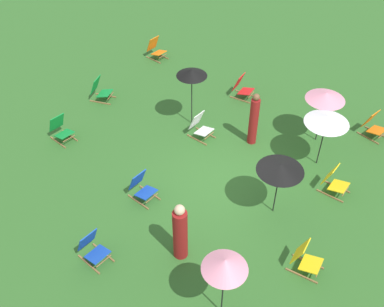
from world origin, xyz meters
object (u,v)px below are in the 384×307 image
Objects in this scene: umbrella_0 at (326,96)px; person_1 at (254,120)px; deckchair_8 at (242,88)px; deckchair_11 at (156,49)px; deckchair_2 at (373,125)px; umbrella_1 at (192,73)px; umbrella_2 at (327,119)px; umbrella_4 at (225,265)px; deckchair_6 at (305,259)px; person_0 at (180,233)px; deckchair_0 at (334,181)px; deckchair_5 at (200,127)px; deckchair_4 at (100,90)px; deckchair_1 at (61,129)px; umbrella_3 at (281,167)px; deckchair_10 at (93,248)px; deckchair_3 at (142,187)px.

person_1 reaches higher than umbrella_0.
deckchair_8 is 4.07m from deckchair_11.
umbrella_1 is at bearing 132.66° from deckchair_2.
umbrella_4 reaches higher than umbrella_2.
umbrella_4 is at bearing 149.53° from deckchair_6.
umbrella_4 reaches higher than person_0.
deckchair_8 is at bearing -16.11° from umbrella_1.
umbrella_0 is at bearing 36.45° from deckchair_0.
person_1 is (0.62, -1.46, 0.46)m from deckchair_5.
umbrella_4 reaches higher than deckchair_4.
deckchair_5 is 6.01m from umbrella_4.
umbrella_0 is 6.51m from umbrella_4.
deckchair_0 is at bearing -83.79° from deckchair_5.
umbrella_4 is (-5.13, -4.04, -0.16)m from umbrella_1.
deckchair_1 is 1.00× the size of deckchair_11.
deckchair_4 is at bearing 19.61° from deckchair_1.
person_0 reaches higher than deckchair_5.
deckchair_4 is (-0.08, 8.10, 0.00)m from deckchair_0.
deckchair_6 is at bearing -123.47° from deckchair_4.
person_1 is at bearing -107.32° from deckchair_11.
deckchair_6 is 1.00× the size of deckchair_11.
person_1 is at bearing 94.74° from umbrella_2.
deckchair_4 is 7.30m from umbrella_0.
deckchair_2 is 0.44× the size of umbrella_1.
deckchair_6 is 3.90m from umbrella_2.
umbrella_0 reaches higher than umbrella_2.
deckchair_10 is at bearing 141.20° from umbrella_3.
umbrella_4 reaches higher than deckchair_8.
person_0 reaches higher than deckchair_11.
umbrella_0 is (4.77, -2.99, 1.22)m from deckchair_3.
deckchair_2 is 1.00× the size of deckchair_4.
umbrella_4 is (-1.94, 1.03, 1.33)m from deckchair_6.
umbrella_2 is (0.84, 0.74, 1.20)m from deckchair_0.
deckchair_0 is 2.74m from deckchair_6.
deckchair_10 is (-5.01, -4.19, 0.00)m from deckchair_4.
deckchair_11 is 0.49× the size of umbrella_2.
deckchair_0 and deckchair_10 have the same top height.
deckchair_0 is 8.03m from deckchair_1.
deckchair_10 is at bearing 151.89° from umbrella_2.
deckchair_3 is at bearing 129.53° from deckchair_0.
deckchair_5 is 5.15m from deckchair_10.
deckchair_11 is 0.45× the size of umbrella_4.
umbrella_1 reaches higher than deckchair_0.
umbrella_0 is at bearing -69.34° from umbrella_1.
deckchair_10 is 2.06m from person_0.
deckchair_6 and deckchair_8 have the same top height.
person_1 is at bearing 125.83° from umbrella_0.
deckchair_2 and deckchair_10 have the same top height.
deckchair_4 is (2.86, 3.95, 0.00)m from deckchair_3.
deckchair_0 is 0.49× the size of umbrella_2.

